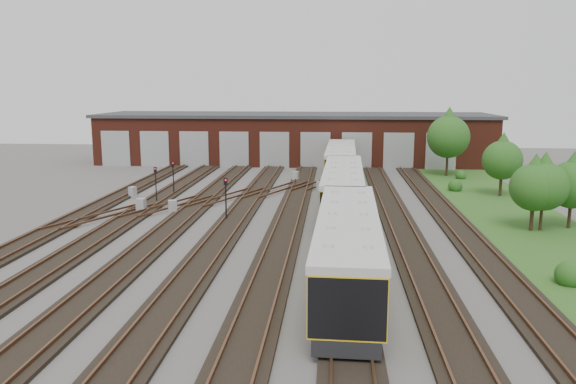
{
  "coord_description": "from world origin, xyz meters",
  "views": [
    {
      "loc": [
        5.27,
        -34.0,
        9.75
      ],
      "look_at": [
        1.86,
        7.27,
        2.0
      ],
      "focal_mm": 35.0,
      "sensor_mm": 36.0,
      "label": 1
    }
  ],
  "objects": [
    {
      "name": "metro_train",
      "position": [
        6.0,
        8.55,
        2.05
      ],
      "size": [
        3.31,
        48.29,
        3.35
      ],
      "rotation": [
        0.0,
        0.0,
        -0.02
      ],
      "color": "black",
      "rests_on": "ground"
    },
    {
      "name": "maintenance_shed",
      "position": [
        -0.01,
        39.97,
        3.2
      ],
      "size": [
        51.0,
        12.5,
        6.35
      ],
      "color": "#582216",
      "rests_on": "ground"
    },
    {
      "name": "bush_0",
      "position": [
        17.12,
        -6.15,
        0.73
      ],
      "size": [
        1.46,
        1.46,
        1.46
      ],
      "primitive_type": "sphere",
      "color": "#224D16",
      "rests_on": "ground"
    },
    {
      "name": "relay_cabinet_4",
      "position": [
        3.94,
        19.03,
        0.44
      ],
      "size": [
        0.61,
        0.54,
        0.88
      ],
      "primitive_type": "cube",
      "rotation": [
        0.0,
        0.0,
        -0.2
      ],
      "color": "#939698",
      "rests_on": "ground"
    },
    {
      "name": "signal_mast_0",
      "position": [
        -9.28,
        15.32,
        2.02
      ],
      "size": [
        0.29,
        0.28,
        3.15
      ],
      "rotation": [
        0.0,
        0.0,
        0.43
      ],
      "color": "black",
      "rests_on": "ground"
    },
    {
      "name": "tree_1",
      "position": [
        20.33,
        17.32,
        3.74
      ],
      "size": [
        3.52,
        3.52,
        5.83
      ],
      "color": "#322116",
      "rests_on": "ground"
    },
    {
      "name": "tree_2",
      "position": [
        19.5,
        4.76,
        3.54
      ],
      "size": [
        3.33,
        3.33,
        5.51
      ],
      "color": "#322116",
      "rests_on": "ground"
    },
    {
      "name": "bush_2",
      "position": [
        18.94,
        27.03,
        0.56
      ],
      "size": [
        1.12,
        1.12,
        1.12
      ],
      "primitive_type": "sphere",
      "color": "#224D16",
      "rests_on": "ground"
    },
    {
      "name": "signal_mast_1",
      "position": [
        -9.86,
        12.07,
        1.96
      ],
      "size": [
        0.25,
        0.24,
        3.08
      ],
      "rotation": [
        0.0,
        0.0,
        0.12
      ],
      "color": "black",
      "rests_on": "ground"
    },
    {
      "name": "bush_1",
      "position": [
        16.83,
        19.68,
        0.67
      ],
      "size": [
        1.34,
        1.34,
        1.34
      ],
      "primitive_type": "sphere",
      "color": "#224D16",
      "rests_on": "ground"
    },
    {
      "name": "track_network",
      "position": [
        -0.17,
        0.59,
        0.11
      ],
      "size": [
        30.4,
        70.0,
        0.33
      ],
      "color": "black",
      "rests_on": "ground"
    },
    {
      "name": "relay_cabinet_3",
      "position": [
        1.3,
        24.11,
        0.53
      ],
      "size": [
        0.78,
        0.71,
        1.06
      ],
      "primitive_type": "cube",
      "rotation": [
        0.0,
        0.0,
        -0.34
      ],
      "color": "#939698",
      "rests_on": "ground"
    },
    {
      "name": "tree_0",
      "position": [
        17.77,
        28.85,
        4.94
      ],
      "size": [
        4.64,
        4.64,
        7.69
      ],
      "color": "#322116",
      "rests_on": "ground"
    },
    {
      "name": "signal_mast_3",
      "position": [
        6.14,
        14.71,
        1.94
      ],
      "size": [
        0.26,
        0.25,
        3.04
      ],
      "rotation": [
        0.0,
        0.0,
        -0.23
      ],
      "color": "black",
      "rests_on": "ground"
    },
    {
      "name": "grass_verge",
      "position": [
        19.0,
        10.0,
        0.03
      ],
      "size": [
        8.0,
        55.0,
        0.05
      ],
      "primitive_type": "cube",
      "color": "#2A501A",
      "rests_on": "ground"
    },
    {
      "name": "relay_cabinet_1",
      "position": [
        -12.67,
        14.04,
        0.49
      ],
      "size": [
        0.74,
        0.69,
        0.99
      ],
      "primitive_type": "cube",
      "rotation": [
        0.0,
        0.0,
        -0.42
      ],
      "color": "#939698",
      "rests_on": "ground"
    },
    {
      "name": "tree_4",
      "position": [
        21.72,
        5.63,
        3.52
      ],
      "size": [
        3.31,
        3.31,
        5.49
      ],
      "color": "#322116",
      "rests_on": "ground"
    },
    {
      "name": "tree_3",
      "position": [
        18.86,
        4.71,
        3.46
      ],
      "size": [
        3.25,
        3.25,
        5.39
      ],
      "color": "#322116",
      "rests_on": "ground"
    },
    {
      "name": "relay_cabinet_2",
      "position": [
        -7.29,
        8.09,
        0.53
      ],
      "size": [
        0.79,
        0.74,
        1.05
      ],
      "primitive_type": "cube",
      "rotation": [
        0.0,
        0.0,
        0.42
      ],
      "color": "#939698",
      "rests_on": "ground"
    },
    {
      "name": "ground",
      "position": [
        0.0,
        0.0,
        0.0
      ],
      "size": [
        120.0,
        120.0,
        0.0
      ],
      "primitive_type": "plane",
      "color": "#4C4946",
      "rests_on": "ground"
    },
    {
      "name": "signal_mast_2",
      "position": [
        -2.64,
        6.04,
        2.08
      ],
      "size": [
        0.31,
        0.29,
        3.22
      ],
      "rotation": [
        0.0,
        0.0,
        0.31
      ],
      "color": "black",
      "rests_on": "ground"
    },
    {
      "name": "relay_cabinet_0",
      "position": [
        -9.86,
        8.22,
        0.56
      ],
      "size": [
        0.74,
        0.65,
        1.12
      ],
      "primitive_type": "cube",
      "rotation": [
        0.0,
        0.0,
        -0.13
      ],
      "color": "#939698",
      "rests_on": "ground"
    }
  ]
}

